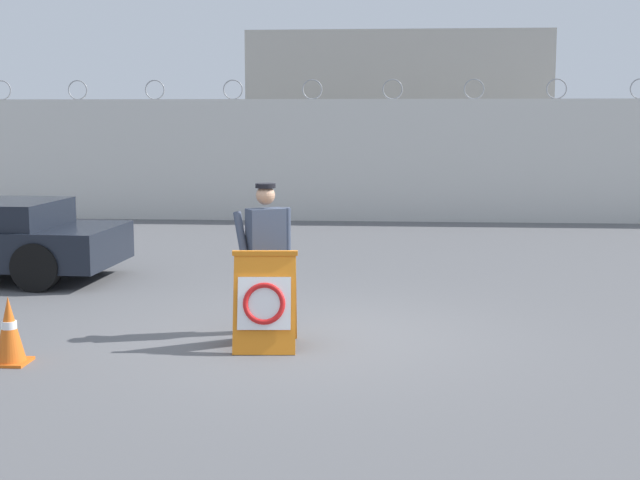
# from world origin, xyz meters

# --- Properties ---
(ground_plane) EXTENTS (90.00, 90.00, 0.00)m
(ground_plane) POSITION_xyz_m (0.00, 0.00, 0.00)
(ground_plane) COLOR #5B5B5E
(perimeter_wall) EXTENTS (36.00, 0.30, 3.28)m
(perimeter_wall) POSITION_xyz_m (0.00, 11.15, 1.42)
(perimeter_wall) COLOR silver
(perimeter_wall) RESTS_ON ground_plane
(building_block) EXTENTS (7.75, 7.91, 4.59)m
(building_block) POSITION_xyz_m (1.07, 17.04, 2.29)
(building_block) COLOR #B2ADA3
(building_block) RESTS_ON ground_plane
(barricade_sign) EXTENTS (0.70, 0.78, 1.04)m
(barricade_sign) POSITION_xyz_m (-0.42, -0.52, 0.51)
(barricade_sign) COLOR orange
(barricade_sign) RESTS_ON ground_plane
(security_guard) EXTENTS (0.66, 0.41, 1.69)m
(security_guard) POSITION_xyz_m (-0.51, 0.19, 0.93)
(security_guard) COLOR black
(security_guard) RESTS_ON ground_plane
(traffic_cone_near) EXTENTS (0.35, 0.35, 0.68)m
(traffic_cone_near) POSITION_xyz_m (-2.86, -1.32, 0.33)
(traffic_cone_near) COLOR orange
(traffic_cone_near) RESTS_ON ground_plane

